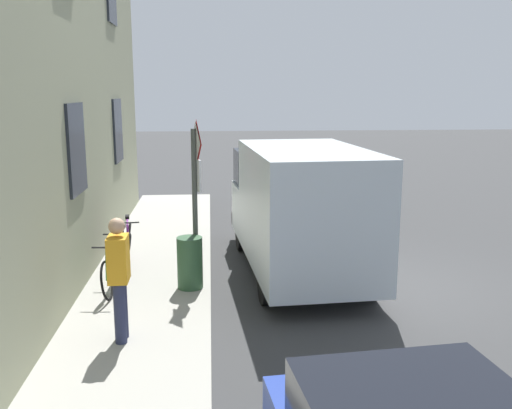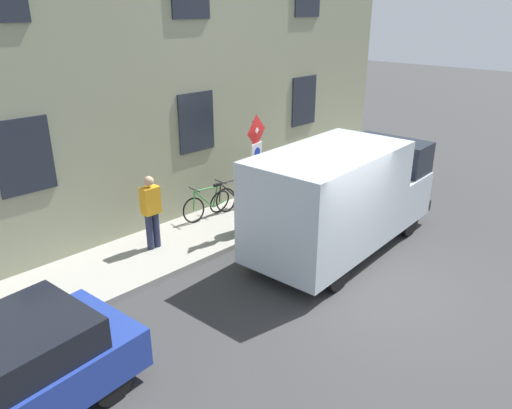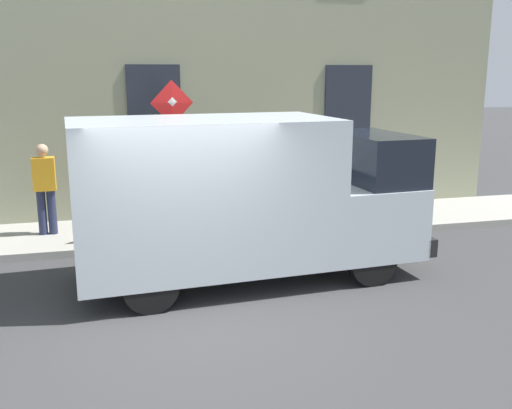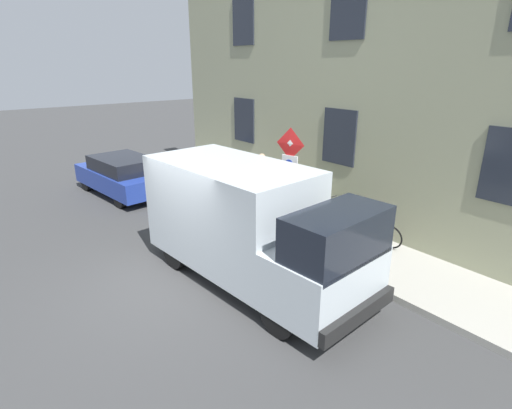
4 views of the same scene
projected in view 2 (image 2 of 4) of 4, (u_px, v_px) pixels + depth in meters
The scene contains 10 objects.
ground_plane at pixel (360, 283), 10.05m from camera, with size 80.00×80.00×0.00m, color #383839.
sidewalk_slab at pixel (227, 224), 12.64m from camera, with size 2.20×17.67×0.14m, color #A29F95.
building_facade at pixel (184, 62), 12.11m from camera, with size 0.75×15.67×8.00m.
sign_post_stacked at pixel (256, 158), 11.45m from camera, with size 0.20×0.55×2.76m.
delivery_van at pixel (342, 196), 11.00m from camera, with size 2.36×5.45×2.50m.
bicycle_purple at pixel (256, 188), 13.91m from camera, with size 0.48×1.72×0.89m.
bicycle_black at pixel (234, 195), 13.34m from camera, with size 0.46×1.71×0.89m.
bicycle_green at pixel (210, 204), 12.77m from camera, with size 0.46×1.71×0.89m.
pedestrian at pixel (151, 210), 10.91m from camera, with size 0.27×0.40×1.72m.
litter_bin at pixel (244, 215), 11.88m from camera, with size 0.44×0.44×0.90m, color #2D5133.
Camera 2 is at (-4.57, 7.73, 5.25)m, focal length 34.37 mm.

